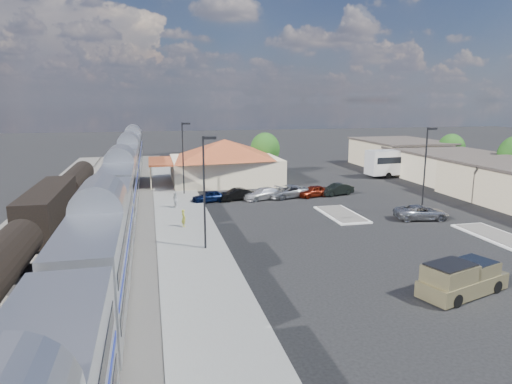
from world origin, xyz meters
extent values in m
plane|color=black|center=(0.00, 0.00, 0.00)|extent=(280.00, 280.00, 0.00)
cube|color=#4C4944|center=(-21.00, 8.00, 0.06)|extent=(16.00, 100.00, 0.12)
cube|color=gray|center=(-12.00, 6.00, 0.09)|extent=(5.50, 92.00, 0.18)
cube|color=silver|center=(-18.00, -12.46, 3.05)|extent=(3.00, 20.00, 5.00)
cube|color=black|center=(-18.00, -12.46, 0.30)|extent=(2.20, 16.00, 0.60)
cube|color=silver|center=(-18.00, 8.54, 3.05)|extent=(3.00, 20.00, 5.00)
cube|color=black|center=(-18.00, 8.54, 0.30)|extent=(2.20, 16.00, 0.60)
cube|color=silver|center=(-18.00, 29.54, 3.05)|extent=(3.00, 20.00, 5.00)
cube|color=black|center=(-18.00, 29.54, 0.30)|extent=(2.20, 16.00, 0.60)
cube|color=silver|center=(-18.00, 50.54, 3.05)|extent=(3.00, 20.00, 5.00)
cube|color=black|center=(-18.00, 50.54, 0.30)|extent=(2.20, 16.00, 0.60)
cube|color=black|center=(-24.00, 2.39, 2.20)|extent=(2.80, 14.00, 3.60)
cube|color=black|center=(-24.00, 2.39, 0.30)|extent=(2.20, 12.00, 0.60)
cylinder|color=black|center=(-24.00, 18.39, 2.10)|extent=(2.80, 14.00, 2.80)
cube|color=black|center=(-24.00, 18.39, 0.30)|extent=(2.20, 12.00, 0.60)
cube|color=#C9B593|center=(-4.50, 24.00, 1.80)|extent=(15.00, 12.00, 3.60)
pyramid|color=#933F20|center=(-4.50, 24.00, 4.90)|extent=(15.30, 12.24, 2.60)
cube|color=#933F20|center=(-13.60, 24.00, 3.30)|extent=(3.20, 9.60, 0.25)
cube|color=#C6B28C|center=(28.00, 18.00, 2.00)|extent=(12.00, 18.00, 4.00)
cube|color=#3F3833|center=(28.00, 18.00, 4.15)|extent=(12.40, 18.40, 0.30)
cube|color=#C6B28C|center=(28.00, 32.00, 2.25)|extent=(12.00, 16.00, 4.50)
cube|color=#3F3833|center=(28.00, 32.00, 4.65)|extent=(12.40, 16.40, 0.30)
cube|color=silver|center=(4.00, 2.00, 0.07)|extent=(3.30, 7.50, 0.15)
cube|color=#4C4944|center=(4.00, 2.00, 0.16)|extent=(2.70, 6.90, 0.10)
cube|color=silver|center=(14.00, -8.00, 0.07)|extent=(3.30, 7.50, 0.15)
cube|color=#4C4944|center=(14.00, -8.00, 0.16)|extent=(2.70, 6.90, 0.10)
cylinder|color=black|center=(-11.00, -6.00, 4.50)|extent=(0.16, 0.16, 9.00)
cube|color=black|center=(-10.50, -6.00, 8.85)|extent=(1.00, 0.25, 0.22)
cylinder|color=black|center=(-11.00, 16.00, 4.50)|extent=(0.16, 0.16, 9.00)
cube|color=black|center=(-10.50, 16.00, 8.85)|extent=(1.00, 0.25, 0.22)
cylinder|color=black|center=(12.00, 0.00, 4.50)|extent=(0.16, 0.16, 9.00)
cube|color=black|center=(12.50, 0.00, 8.85)|extent=(1.00, 0.25, 0.22)
cylinder|color=#382314|center=(34.00, 26.00, 1.28)|extent=(0.30, 0.30, 2.55)
ellipsoid|color=#214714|center=(34.00, 26.00, 3.77)|extent=(4.41, 4.41, 4.87)
cylinder|color=#382314|center=(3.00, 30.00, 1.36)|extent=(0.30, 0.30, 2.73)
ellipsoid|color=#214714|center=(3.00, 30.00, 4.03)|extent=(4.71, 4.71, 5.21)
cube|color=#94885B|center=(3.31, -17.82, 0.60)|extent=(6.42, 3.95, 0.99)
cube|color=#94885B|center=(3.31, -17.82, 1.37)|extent=(2.83, 2.69, 1.04)
cube|color=#94885B|center=(3.31, -17.82, 1.48)|extent=(3.40, 2.88, 1.21)
cylinder|color=black|center=(5.46, -18.16, 0.40)|extent=(0.85, 0.54, 0.79)
cylinder|color=black|center=(4.85, -16.28, 0.40)|extent=(0.85, 0.54, 0.79)
cylinder|color=black|center=(1.78, -19.35, 0.40)|extent=(0.85, 0.54, 0.79)
cylinder|color=black|center=(1.17, -17.47, 0.40)|extent=(0.85, 0.54, 0.79)
imported|color=gray|center=(11.06, -1.37, 0.74)|extent=(5.64, 3.33, 1.47)
cube|color=white|center=(23.76, 22.76, 2.33)|extent=(13.19, 3.81, 3.69)
cube|color=black|center=(23.76, 22.76, 2.77)|extent=(12.15, 3.77, 0.98)
cylinder|color=black|center=(28.40, 21.84, 0.49)|extent=(1.00, 0.40, 0.98)
cylinder|color=black|center=(28.20, 24.37, 0.49)|extent=(1.00, 0.40, 0.98)
cylinder|color=black|center=(19.97, 21.19, 0.49)|extent=(1.00, 0.40, 0.98)
cylinder|color=black|center=(19.77, 23.72, 0.49)|extent=(1.00, 0.40, 0.98)
imported|color=#D8D643|center=(-12.19, 0.65, 1.00)|extent=(0.56, 0.69, 1.64)
imported|color=silver|center=(-12.55, 8.51, 1.03)|extent=(0.92, 1.01, 1.69)
imported|color=#0C193E|center=(-8.45, 11.28, 0.68)|extent=(4.28, 2.48, 1.37)
imported|color=black|center=(-5.25, 11.58, 0.70)|extent=(4.45, 2.49, 1.39)
imported|color=silver|center=(-2.05, 11.28, 0.70)|extent=(5.24, 3.43, 1.41)
imported|color=gray|center=(1.15, 11.58, 0.76)|extent=(5.94, 3.95, 1.51)
imported|color=maroon|center=(4.35, 11.28, 0.71)|extent=(4.45, 2.75, 1.41)
imported|color=black|center=(7.55, 11.58, 0.72)|extent=(4.64, 2.61, 1.45)
camera|label=1|loc=(-14.93, -40.43, 11.64)|focal=32.00mm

